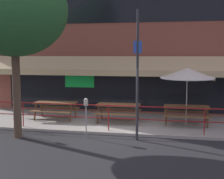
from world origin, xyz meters
TOP-DOWN VIEW (x-y plane):
  - ground_plane at (0.00, 0.00)m, footprint 120.00×120.00m
  - patio_deck at (0.00, 2.00)m, footprint 15.00×4.00m
  - restaurant_building at (0.00, 4.22)m, footprint 15.00×1.60m
  - patio_railing at (0.00, 0.30)m, footprint 13.84×0.04m
  - picnic_table_left at (-2.70, 1.82)m, footprint 1.80×1.42m
  - picnic_table_centre at (0.09, 1.81)m, footprint 1.80×1.42m
  - picnic_table_right at (2.88, 1.87)m, footprint 1.80×1.42m
  - patio_umbrella_right at (2.88, 1.90)m, footprint 2.14×2.14m
  - parking_meter_near at (-3.23, -0.54)m, footprint 0.15×0.16m
  - parking_meter_far at (-0.64, -0.49)m, footprint 0.15×0.16m
  - street_sign_pole at (1.15, -0.45)m, footprint 0.28×0.09m
  - street_tree_curbside at (-2.94, -0.97)m, footprint 3.73×3.35m

SIDE VIEW (x-z plane):
  - ground_plane at x=0.00m, z-range 0.00..0.00m
  - patio_deck at x=0.00m, z-range 0.00..0.10m
  - picnic_table_left at x=-2.70m, z-range 0.33..1.08m
  - picnic_table_centre at x=0.09m, z-range 0.33..1.08m
  - picnic_table_right at x=2.88m, z-range 0.33..1.08m
  - patio_railing at x=0.00m, z-range 0.32..1.28m
  - parking_meter_near at x=-3.23m, z-range 0.44..1.86m
  - parking_meter_far at x=-0.64m, z-range 0.44..1.86m
  - patio_umbrella_right at x=2.88m, z-range 0.99..3.37m
  - street_sign_pole at x=1.15m, z-range 0.06..4.48m
  - restaurant_building at x=0.00m, z-range -0.03..7.31m
  - street_tree_curbside at x=-2.94m, z-range 1.35..7.93m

